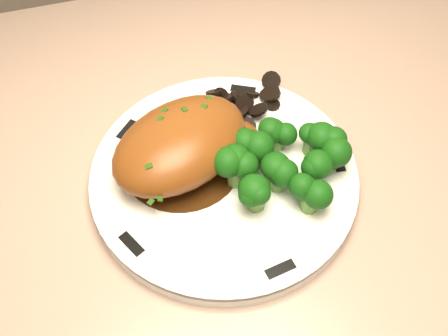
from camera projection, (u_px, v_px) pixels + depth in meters
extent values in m
cylinder|color=white|center=(224.00, 178.00, 0.63)|extent=(0.34, 0.34, 0.02)
cube|color=black|center=(243.00, 90.00, 0.69)|extent=(0.03, 0.02, 0.00)
cube|color=black|center=(127.00, 130.00, 0.66)|extent=(0.03, 0.03, 0.00)
cube|color=black|center=(132.00, 244.00, 0.57)|extent=(0.02, 0.03, 0.00)
cube|color=black|center=(280.00, 269.00, 0.55)|extent=(0.03, 0.02, 0.00)
cube|color=black|center=(338.00, 161.00, 0.63)|extent=(0.02, 0.03, 0.00)
cylinder|color=#321909|center=(182.00, 162.00, 0.63)|extent=(0.14, 0.14, 0.00)
ellipsoid|color=brown|center=(180.00, 144.00, 0.60)|extent=(0.19, 0.17, 0.06)
ellipsoid|color=brown|center=(229.00, 144.00, 0.62)|extent=(0.09, 0.08, 0.03)
cube|color=#1F410D|center=(138.00, 151.00, 0.57)|extent=(0.01, 0.01, 0.00)
cube|color=#1F410D|center=(153.00, 138.00, 0.57)|extent=(0.01, 0.01, 0.00)
cube|color=#1F410D|center=(168.00, 128.00, 0.58)|extent=(0.01, 0.01, 0.00)
cube|color=#1F410D|center=(182.00, 118.00, 0.58)|extent=(0.01, 0.01, 0.00)
cube|color=#1F410D|center=(197.00, 110.00, 0.59)|extent=(0.01, 0.01, 0.00)
cube|color=#1F410D|center=(211.00, 104.00, 0.60)|extent=(0.01, 0.01, 0.00)
cylinder|color=black|center=(270.00, 103.00, 0.68)|extent=(0.02, 0.02, 0.01)
cylinder|color=black|center=(266.00, 97.00, 0.68)|extent=(0.02, 0.02, 0.01)
cylinder|color=black|center=(259.00, 91.00, 0.68)|extent=(0.03, 0.03, 0.01)
cylinder|color=black|center=(250.00, 94.00, 0.69)|extent=(0.03, 0.03, 0.01)
cylinder|color=black|center=(239.00, 92.00, 0.68)|extent=(0.02, 0.02, 0.01)
cylinder|color=black|center=(229.00, 92.00, 0.68)|extent=(0.02, 0.03, 0.02)
cylinder|color=black|center=(220.00, 100.00, 0.68)|extent=(0.03, 0.03, 0.01)
cylinder|color=black|center=(213.00, 103.00, 0.67)|extent=(0.03, 0.03, 0.00)
cylinder|color=black|center=(209.00, 107.00, 0.67)|extent=(0.03, 0.03, 0.01)
cylinder|color=black|center=(209.00, 117.00, 0.67)|extent=(0.03, 0.02, 0.02)
cylinder|color=black|center=(213.00, 119.00, 0.66)|extent=(0.03, 0.03, 0.01)
cylinder|color=black|center=(220.00, 121.00, 0.65)|extent=(0.04, 0.03, 0.02)
cylinder|color=black|center=(230.00, 127.00, 0.66)|extent=(0.03, 0.03, 0.01)
cylinder|color=black|center=(241.00, 124.00, 0.65)|extent=(0.03, 0.03, 0.01)
cylinder|color=black|center=(252.00, 120.00, 0.65)|extent=(0.03, 0.03, 0.02)
cylinder|color=black|center=(261.00, 120.00, 0.66)|extent=(0.04, 0.03, 0.02)
cylinder|color=black|center=(268.00, 113.00, 0.67)|extent=(0.04, 0.04, 0.01)
cylinder|color=black|center=(271.00, 105.00, 0.67)|extent=(0.04, 0.04, 0.01)
cylinder|color=#5F8F3C|center=(250.00, 154.00, 0.62)|extent=(0.02, 0.02, 0.03)
sphere|color=black|center=(251.00, 144.00, 0.61)|extent=(0.03, 0.03, 0.03)
cylinder|color=#5F8F3C|center=(277.00, 139.00, 0.63)|extent=(0.02, 0.02, 0.03)
sphere|color=black|center=(278.00, 129.00, 0.62)|extent=(0.03, 0.03, 0.03)
cylinder|color=#5F8F3C|center=(312.00, 144.00, 0.63)|extent=(0.02, 0.02, 0.03)
sphere|color=black|center=(314.00, 134.00, 0.61)|extent=(0.03, 0.03, 0.03)
cylinder|color=#5F8F3C|center=(278.00, 180.00, 0.60)|extent=(0.02, 0.02, 0.03)
sphere|color=black|center=(279.00, 170.00, 0.59)|extent=(0.03, 0.03, 0.03)
cylinder|color=#5F8F3C|center=(315.00, 175.00, 0.60)|extent=(0.02, 0.02, 0.03)
sphere|color=black|center=(318.00, 166.00, 0.59)|extent=(0.03, 0.03, 0.03)
cylinder|color=#5F8F3C|center=(334.00, 157.00, 0.62)|extent=(0.02, 0.02, 0.03)
sphere|color=black|center=(337.00, 147.00, 0.60)|extent=(0.03, 0.03, 0.03)
cylinder|color=#5F8F3C|center=(256.00, 199.00, 0.58)|extent=(0.02, 0.02, 0.03)
sphere|color=black|center=(257.00, 190.00, 0.57)|extent=(0.03, 0.03, 0.03)
cylinder|color=#5F8F3C|center=(310.00, 201.00, 0.58)|extent=(0.02, 0.02, 0.03)
sphere|color=black|center=(312.00, 192.00, 0.57)|extent=(0.03, 0.03, 0.03)
cylinder|color=#5F8F3C|center=(236.00, 175.00, 0.60)|extent=(0.02, 0.02, 0.03)
sphere|color=black|center=(236.00, 166.00, 0.59)|extent=(0.03, 0.03, 0.03)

